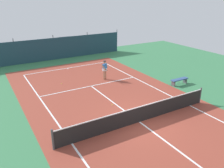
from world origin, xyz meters
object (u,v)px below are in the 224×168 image
at_px(tennis_ball_midcourt, 112,105).
at_px(tennis_ball_near_player, 62,84).
at_px(parked_car, 67,44).
at_px(courtside_bench, 179,80).
at_px(tennis_player, 105,69).
at_px(tennis_net, 140,114).

bearing_deg(tennis_ball_midcourt, tennis_ball_near_player, 106.54).
height_order(parked_car, courtside_bench, parked_car).
bearing_deg(courtside_bench, tennis_player, 138.42).
height_order(tennis_player, courtside_bench, tennis_player).
xyz_separation_m(tennis_ball_near_player, courtside_bench, (8.17, -4.94, 0.34)).
height_order(tennis_ball_midcourt, courtside_bench, courtside_bench).
xyz_separation_m(tennis_net, parked_car, (2.66, 19.02, 0.33)).
height_order(tennis_player, tennis_ball_midcourt, tennis_player).
bearing_deg(courtside_bench, parked_car, 102.95).
distance_m(parked_car, courtside_bench, 16.31).
xyz_separation_m(tennis_net, tennis_player, (1.70, 7.22, 0.45)).
bearing_deg(tennis_ball_midcourt, tennis_net, -84.49).
distance_m(tennis_net, tennis_player, 7.43).
relative_size(tennis_net, courtside_bench, 6.33).
height_order(tennis_net, parked_car, parked_car).
distance_m(tennis_player, parked_car, 11.83).
xyz_separation_m(tennis_player, courtside_bench, (4.61, -4.09, -0.59)).
distance_m(tennis_ball_midcourt, parked_car, 16.65).
bearing_deg(parked_car, tennis_ball_midcourt, -95.18).
distance_m(tennis_net, courtside_bench, 7.04).
xyz_separation_m(tennis_ball_midcourt, courtside_bench, (6.57, 0.48, 0.34)).
xyz_separation_m(tennis_net, tennis_ball_near_player, (-1.86, 8.06, -0.48)).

